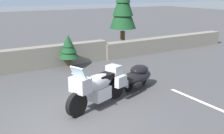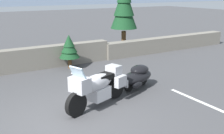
{
  "view_description": "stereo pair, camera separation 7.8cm",
  "coord_description": "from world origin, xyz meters",
  "views": [
    {
      "loc": [
        -2.25,
        -5.83,
        3.16
      ],
      "look_at": [
        2.02,
        1.13,
        0.85
      ],
      "focal_mm": 43.08,
      "sensor_mm": 36.0,
      "label": 1
    },
    {
      "loc": [
        -2.19,
        -5.87,
        3.16
      ],
      "look_at": [
        2.02,
        1.13,
        0.85
      ],
      "focal_mm": 43.08,
      "sensor_mm": 36.0,
      "label": 2
    }
  ],
  "objects": [
    {
      "name": "car_shaped_trailer",
      "position": [
        2.94,
        1.06,
        0.41
      ],
      "size": [
        2.19,
        1.17,
        0.76
      ],
      "color": "black",
      "rests_on": "ground"
    },
    {
      "name": "parking_stripe_marker",
      "position": [
        3.86,
        -1.5,
        0.0
      ],
      "size": [
        0.12,
        3.6,
        0.01
      ],
      "primitive_type": "cube",
      "color": "silver",
      "rests_on": "ground"
    },
    {
      "name": "pine_sapling_near",
      "position": [
        1.94,
        4.47,
        0.9
      ],
      "size": [
        0.86,
        0.86,
        1.44
      ],
      "color": "brown",
      "rests_on": "ground"
    },
    {
      "name": "ground_plane",
      "position": [
        0.0,
        0.0,
        0.0
      ],
      "size": [
        80.0,
        80.0,
        0.0
      ],
      "primitive_type": "plane",
      "color": "#424244"
    },
    {
      "name": "touring_motorcycle",
      "position": [
        1.1,
        0.4,
        0.62
      ],
      "size": [
        2.22,
        1.2,
        1.33
      ],
      "color": "black",
      "rests_on": "ground"
    },
    {
      "name": "pine_tree_secondary",
      "position": [
        5.59,
        5.87,
        2.47
      ],
      "size": [
        1.37,
        1.37,
        3.95
      ],
      "color": "brown",
      "rests_on": "ground"
    },
    {
      "name": "stone_guard_wall",
      "position": [
        0.33,
        5.05,
        0.42
      ],
      "size": [
        24.0,
        0.61,
        0.93
      ],
      "color": "slate",
      "rests_on": "ground"
    }
  ]
}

